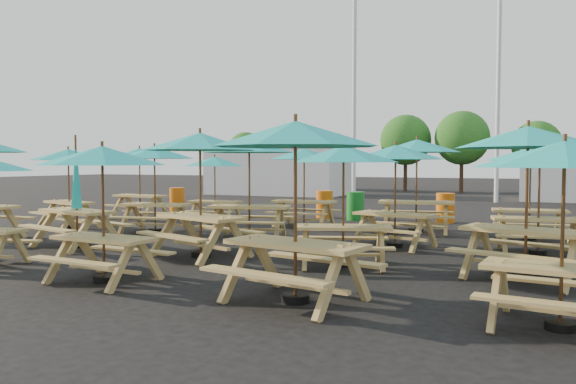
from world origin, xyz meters
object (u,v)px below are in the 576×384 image
at_px(picnic_unit_3, 140,157).
at_px(picnic_unit_14, 396,158).
at_px(picnic_unit_18, 540,159).
at_px(waste_bin_0, 177,200).
at_px(picnic_unit_12, 295,144).
at_px(waste_bin_3, 445,208).
at_px(picnic_unit_7, 215,165).
at_px(waste_bin_1, 325,204).
at_px(picnic_unit_19, 531,161).
at_px(waste_bin_2, 355,206).
at_px(picnic_unit_11, 304,158).
at_px(picnic_unit_17, 528,145).
at_px(picnic_unit_2, 68,159).
at_px(picnic_unit_13, 343,161).
at_px(picnic_unit_9, 200,148).
at_px(picnic_unit_8, 102,163).
at_px(picnic_unit_6, 155,157).
at_px(picnic_unit_15, 417,151).
at_px(picnic_unit_16, 564,165).
at_px(picnic_unit_5, 77,201).
at_px(picnic_unit_10, 249,151).

height_order(picnic_unit_3, picnic_unit_14, picnic_unit_3).
bearing_deg(picnic_unit_18, waste_bin_0, 146.94).
height_order(picnic_unit_12, waste_bin_3, picnic_unit_12).
bearing_deg(picnic_unit_7, waste_bin_1, 46.51).
xyz_separation_m(picnic_unit_18, picnic_unit_19, (-0.20, 2.44, -0.05)).
bearing_deg(waste_bin_2, picnic_unit_11, -107.29).
height_order(picnic_unit_3, picnic_unit_17, picnic_unit_17).
bearing_deg(picnic_unit_14, picnic_unit_11, 154.30).
height_order(picnic_unit_2, picnic_unit_13, picnic_unit_2).
xyz_separation_m(picnic_unit_9, waste_bin_2, (0.69, 8.32, -1.72)).
distance_m(picnic_unit_3, waste_bin_1, 6.54).
bearing_deg(picnic_unit_8, picnic_unit_12, 4.63).
height_order(picnic_unit_6, picnic_unit_15, picnic_unit_15).
relative_size(picnic_unit_17, picnic_unit_19, 1.28).
relative_size(picnic_unit_12, picnic_unit_17, 0.93).
bearing_deg(picnic_unit_18, waste_bin_1, 130.41).
height_order(picnic_unit_8, picnic_unit_17, picnic_unit_17).
bearing_deg(picnic_unit_14, picnic_unit_16, -45.09).
bearing_deg(picnic_unit_13, picnic_unit_16, -57.23).
xyz_separation_m(picnic_unit_5, picnic_unit_15, (6.45, 5.86, 1.19)).
xyz_separation_m(picnic_unit_2, picnic_unit_10, (5.95, -0.01, 0.18)).
distance_m(picnic_unit_3, picnic_unit_19, 12.23).
relative_size(picnic_unit_16, picnic_unit_18, 0.90).
relative_size(picnic_unit_11, picnic_unit_13, 0.90).
height_order(picnic_unit_6, picnic_unit_16, picnic_unit_6).
bearing_deg(picnic_unit_5, picnic_unit_9, 14.78).
relative_size(picnic_unit_5, picnic_unit_12, 0.94).
relative_size(picnic_unit_10, picnic_unit_11, 1.21).
bearing_deg(picnic_unit_18, picnic_unit_3, 157.52).
height_order(picnic_unit_14, waste_bin_2, picnic_unit_14).
relative_size(picnic_unit_17, waste_bin_0, 3.09).
xyz_separation_m(picnic_unit_18, waste_bin_0, (-12.80, 5.43, -1.52)).
bearing_deg(picnic_unit_8, picnic_unit_2, 142.60).
distance_m(picnic_unit_6, picnic_unit_11, 4.31).
bearing_deg(waste_bin_3, picnic_unit_6, -139.72).
relative_size(picnic_unit_2, picnic_unit_3, 1.10).
bearing_deg(picnic_unit_16, waste_bin_1, 127.99).
bearing_deg(picnic_unit_15, picnic_unit_12, -98.52).
height_order(picnic_unit_2, picnic_unit_8, picnic_unit_2).
distance_m(picnic_unit_14, picnic_unit_18, 2.96).
relative_size(picnic_unit_17, picnic_unit_18, 1.19).
xyz_separation_m(picnic_unit_11, picnic_unit_13, (3.06, -5.56, -0.09)).
bearing_deg(waste_bin_2, picnic_unit_19, -27.57).
bearing_deg(picnic_unit_12, picnic_unit_18, 73.31).
distance_m(picnic_unit_6, picnic_unit_17, 9.74).
xyz_separation_m(picnic_unit_13, picnic_unit_16, (3.52, -2.75, -0.06)).
distance_m(picnic_unit_5, picnic_unit_15, 8.80).
bearing_deg(picnic_unit_9, waste_bin_1, 112.25).
bearing_deg(picnic_unit_7, picnic_unit_15, -1.67).
relative_size(picnic_unit_3, picnic_unit_12, 0.90).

